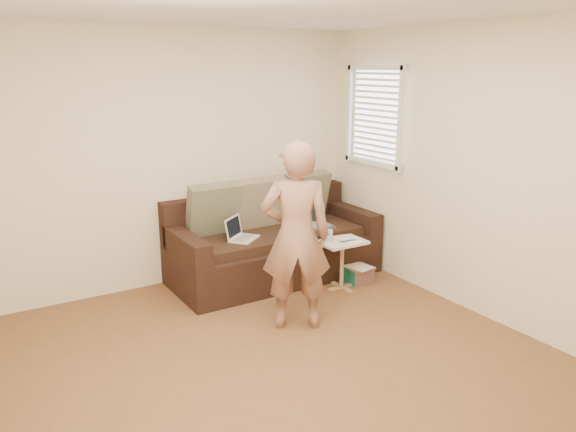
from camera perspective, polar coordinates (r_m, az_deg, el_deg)
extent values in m
plane|color=brown|center=(4.40, 0.73, -15.42)|extent=(4.50, 4.50, 0.00)
plane|color=white|center=(3.82, 0.87, 20.57)|extent=(4.50, 4.50, 0.00)
plane|color=beige|center=(5.90, -11.08, 5.65)|extent=(4.00, 0.00, 4.00)
plane|color=beige|center=(5.24, 19.63, 3.90)|extent=(0.00, 4.50, 4.50)
imported|color=#A06657|center=(4.80, 0.80, -2.04)|extent=(0.72, 0.64, 1.64)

